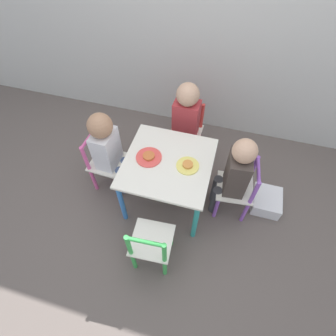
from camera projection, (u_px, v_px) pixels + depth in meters
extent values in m
plane|color=#5B514C|center=(168.00, 197.00, 2.18)|extent=(6.00, 6.00, 0.00)
cube|color=silver|center=(168.00, 163.00, 1.81)|extent=(0.61, 0.61, 0.02)
cylinder|color=#387AD1|center=(122.00, 203.00, 1.89)|extent=(0.04, 0.04, 0.45)
cylinder|color=teal|center=(195.00, 222.00, 1.80)|extent=(0.04, 0.04, 0.45)
cylinder|color=orange|center=(146.00, 149.00, 2.20)|extent=(0.04, 0.04, 0.45)
cylinder|color=yellow|center=(209.00, 162.00, 2.11)|extent=(0.04, 0.04, 0.45)
cube|color=silver|center=(108.00, 162.00, 2.05)|extent=(0.27, 0.27, 0.02)
cylinder|color=#E5599E|center=(118.00, 186.00, 2.08)|extent=(0.03, 0.03, 0.27)
cylinder|color=#E5599E|center=(128.00, 166.00, 2.20)|extent=(0.03, 0.03, 0.27)
cylinder|color=#E5599E|center=(94.00, 179.00, 2.12)|extent=(0.03, 0.03, 0.27)
cylinder|color=#E5599E|center=(105.00, 160.00, 2.24)|extent=(0.03, 0.03, 0.27)
cylinder|color=#E5599E|center=(86.00, 159.00, 1.91)|extent=(0.03, 0.03, 0.26)
cylinder|color=#E5599E|center=(99.00, 139.00, 2.03)|extent=(0.03, 0.03, 0.26)
cylinder|color=#E5599E|center=(89.00, 138.00, 1.88)|extent=(0.03, 0.21, 0.02)
cube|color=silver|center=(235.00, 188.00, 1.91)|extent=(0.28, 0.28, 0.02)
cylinder|color=#8E51BC|center=(218.00, 184.00, 2.09)|extent=(0.03, 0.03, 0.27)
cylinder|color=#8E51BC|center=(216.00, 207.00, 1.97)|extent=(0.03, 0.03, 0.27)
cylinder|color=#8E51BC|center=(245.00, 188.00, 2.07)|extent=(0.03, 0.03, 0.27)
cylinder|color=#8E51BC|center=(245.00, 212.00, 1.94)|extent=(0.03, 0.03, 0.27)
cylinder|color=#8E51BC|center=(254.00, 168.00, 1.86)|extent=(0.03, 0.03, 0.26)
cylinder|color=#8E51BC|center=(254.00, 193.00, 1.74)|extent=(0.03, 0.03, 0.26)
cylinder|color=#8E51BC|center=(258.00, 170.00, 1.71)|extent=(0.04, 0.21, 0.02)
cube|color=silver|center=(186.00, 133.00, 2.24)|extent=(0.27, 0.27, 0.02)
cylinder|color=#DB3D38|center=(170.00, 150.00, 2.31)|extent=(0.03, 0.03, 0.27)
cylinder|color=#DB3D38|center=(193.00, 155.00, 2.27)|extent=(0.03, 0.03, 0.27)
cylinder|color=#DB3D38|center=(177.00, 133.00, 2.43)|extent=(0.03, 0.03, 0.27)
cylinder|color=#DB3D38|center=(199.00, 138.00, 2.40)|extent=(0.03, 0.03, 0.27)
cylinder|color=#DB3D38|center=(178.00, 112.00, 2.22)|extent=(0.03, 0.03, 0.26)
cylinder|color=#DB3D38|center=(202.00, 117.00, 2.19)|extent=(0.03, 0.03, 0.26)
cylinder|color=#DB3D38|center=(191.00, 103.00, 2.11)|extent=(0.21, 0.03, 0.02)
cube|color=silver|center=(152.00, 240.00, 1.67)|extent=(0.28, 0.28, 0.02)
cylinder|color=green|center=(171.00, 237.00, 1.83)|extent=(0.03, 0.03, 0.27)
cylinder|color=green|center=(142.00, 231.00, 1.86)|extent=(0.03, 0.03, 0.27)
cylinder|color=green|center=(165.00, 267.00, 1.70)|extent=(0.03, 0.03, 0.27)
cylinder|color=green|center=(134.00, 260.00, 1.73)|extent=(0.03, 0.03, 0.27)
cylinder|color=green|center=(164.00, 253.00, 1.49)|extent=(0.03, 0.03, 0.26)
cylinder|color=green|center=(129.00, 246.00, 1.52)|extent=(0.03, 0.03, 0.26)
cylinder|color=green|center=(145.00, 242.00, 1.42)|extent=(0.21, 0.04, 0.02)
cylinder|color=#4C608E|center=(122.00, 180.00, 2.11)|extent=(0.07, 0.07, 0.28)
cylinder|color=#4C608E|center=(127.00, 171.00, 2.16)|extent=(0.07, 0.07, 0.28)
cube|color=silver|center=(106.00, 149.00, 1.91)|extent=(0.15, 0.21, 0.31)
sphere|color=#A37556|center=(100.00, 126.00, 1.73)|extent=(0.17, 0.17, 0.17)
cylinder|color=#38383D|center=(216.00, 189.00, 2.06)|extent=(0.07, 0.07, 0.28)
cylinder|color=#38383D|center=(215.00, 200.00, 2.00)|extent=(0.07, 0.07, 0.28)
cube|color=#423833|center=(237.00, 173.00, 1.77)|extent=(0.16, 0.21, 0.33)
sphere|color=tan|center=(245.00, 151.00, 1.59)|extent=(0.16, 0.16, 0.16)
cylinder|color=#4C608E|center=(176.00, 152.00, 2.29)|extent=(0.07, 0.07, 0.28)
cylinder|color=#4C608E|center=(187.00, 154.00, 2.27)|extent=(0.07, 0.07, 0.28)
cube|color=#B23338|center=(186.00, 119.00, 2.09)|extent=(0.21, 0.15, 0.33)
sphere|color=tan|center=(188.00, 95.00, 1.90)|extent=(0.17, 0.17, 0.17)
cylinder|color=#E54C47|center=(149.00, 157.00, 1.82)|extent=(0.18, 0.18, 0.01)
cylinder|color=#CC6633|center=(149.00, 156.00, 1.81)|extent=(0.08, 0.08, 0.02)
cylinder|color=#EADB66|center=(188.00, 166.00, 1.78)|extent=(0.16, 0.16, 0.01)
cylinder|color=#D6843D|center=(188.00, 164.00, 1.77)|extent=(0.07, 0.07, 0.02)
cube|color=silver|center=(266.00, 201.00, 2.09)|extent=(0.22, 0.25, 0.12)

